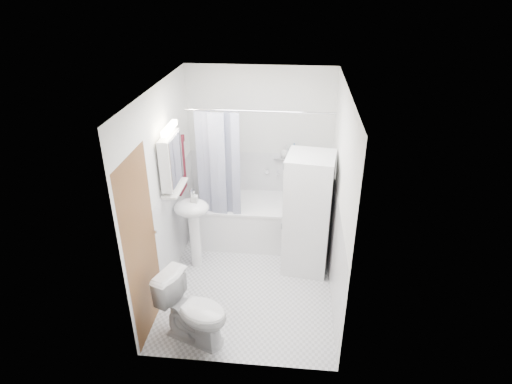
# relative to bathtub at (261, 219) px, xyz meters

# --- Properties ---
(floor) EXTENTS (2.60, 2.60, 0.00)m
(floor) POSITION_rel_bathtub_xyz_m (-0.05, -0.92, -0.34)
(floor) COLOR silver
(floor) RESTS_ON ground
(room_walls) EXTENTS (2.60, 2.60, 2.60)m
(room_walls) POSITION_rel_bathtub_xyz_m (-0.05, -0.92, 1.15)
(room_walls) COLOR silver
(room_walls) RESTS_ON ground
(wainscot) EXTENTS (1.98, 2.58, 2.58)m
(wainscot) POSITION_rel_bathtub_xyz_m (-0.05, -0.63, 0.26)
(wainscot) COLOR white
(wainscot) RESTS_ON ground
(door) EXTENTS (0.05, 2.00, 2.00)m
(door) POSITION_rel_bathtub_xyz_m (-1.00, -1.47, 0.66)
(door) COLOR brown
(door) RESTS_ON ground
(bathtub) EXTENTS (1.61, 0.76, 0.61)m
(bathtub) POSITION_rel_bathtub_xyz_m (0.00, 0.00, 0.00)
(bathtub) COLOR white
(bathtub) RESTS_ON ground
(tub_spout) EXTENTS (0.04, 0.12, 0.04)m
(tub_spout) POSITION_rel_bathtub_xyz_m (0.20, 0.33, 0.59)
(tub_spout) COLOR silver
(tub_spout) RESTS_ON room_walls
(curtain_rod) EXTENTS (1.79, 0.02, 0.02)m
(curtain_rod) POSITION_rel_bathtub_xyz_m (0.00, -0.32, 1.66)
(curtain_rod) COLOR silver
(curtain_rod) RESTS_ON room_walls
(shower_curtain) EXTENTS (0.55, 0.02, 1.45)m
(shower_curtain) POSITION_rel_bathtub_xyz_m (-0.52, -0.32, 0.91)
(shower_curtain) COLOR #151E4C
(shower_curtain) RESTS_ON curtain_rod
(sink) EXTENTS (0.44, 0.37, 1.04)m
(sink) POSITION_rel_bathtub_xyz_m (-0.81, -0.66, 0.36)
(sink) COLOR white
(sink) RESTS_ON ground
(medicine_cabinet) EXTENTS (0.13, 0.50, 0.71)m
(medicine_cabinet) POSITION_rel_bathtub_xyz_m (-0.96, -0.82, 1.23)
(medicine_cabinet) COLOR white
(medicine_cabinet) RESTS_ON room_walls
(shelf) EXTENTS (0.18, 0.54, 0.02)m
(shelf) POSITION_rel_bathtub_xyz_m (-0.94, -0.82, 0.86)
(shelf) COLOR silver
(shelf) RESTS_ON room_walls
(shower_caddy) EXTENTS (0.22, 0.06, 0.02)m
(shower_caddy) POSITION_rel_bathtub_xyz_m (0.25, 0.32, 0.81)
(shower_caddy) COLOR silver
(shower_caddy) RESTS_ON room_walls
(towel) EXTENTS (0.07, 0.30, 0.73)m
(towel) POSITION_rel_bathtub_xyz_m (-0.99, -0.36, 0.96)
(towel) COLOR #520E12
(towel) RESTS_ON room_walls
(washer_dryer) EXTENTS (0.63, 0.62, 1.57)m
(washer_dryer) POSITION_rel_bathtub_xyz_m (0.62, -0.56, 0.44)
(washer_dryer) COLOR white
(washer_dryer) RESTS_ON ground
(toilet) EXTENTS (0.85, 0.66, 0.74)m
(toilet) POSITION_rel_bathtub_xyz_m (-0.52, -1.92, 0.03)
(toilet) COLOR white
(toilet) RESTS_ON ground
(soap_pump) EXTENTS (0.08, 0.17, 0.08)m
(soap_pump) POSITION_rel_bathtub_xyz_m (-0.76, -0.67, 0.61)
(soap_pump) COLOR gray
(soap_pump) RESTS_ON sink
(shelf_bottle) EXTENTS (0.07, 0.18, 0.07)m
(shelf_bottle) POSITION_rel_bathtub_xyz_m (-0.94, -0.97, 0.91)
(shelf_bottle) COLOR gray
(shelf_bottle) RESTS_ON shelf
(shelf_cup) EXTENTS (0.10, 0.09, 0.10)m
(shelf_cup) POSITION_rel_bathtub_xyz_m (-0.94, -0.70, 0.92)
(shelf_cup) COLOR gray
(shelf_cup) RESTS_ON shelf
(shampoo_a) EXTENTS (0.13, 0.17, 0.13)m
(shampoo_a) POSITION_rel_bathtub_xyz_m (0.30, 0.32, 0.89)
(shampoo_a) COLOR gray
(shampoo_a) RESTS_ON shower_caddy
(shampoo_b) EXTENTS (0.08, 0.21, 0.08)m
(shampoo_b) POSITION_rel_bathtub_xyz_m (0.42, 0.32, 0.86)
(shampoo_b) COLOR #255795
(shampoo_b) RESTS_ON shower_caddy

